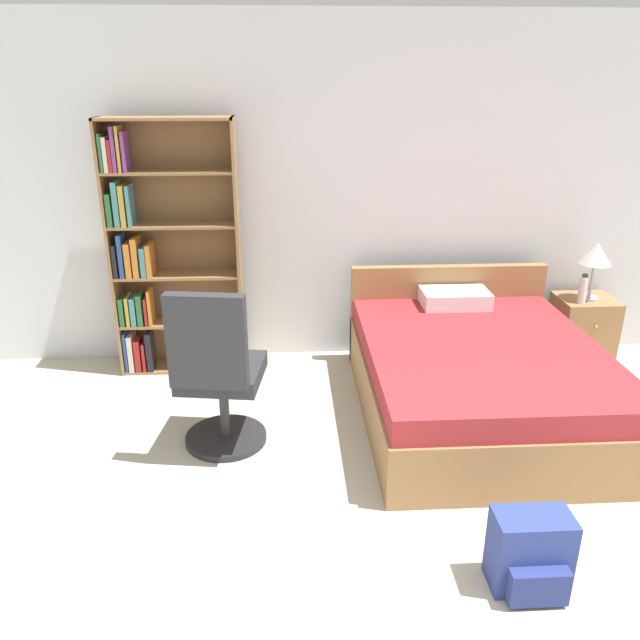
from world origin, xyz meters
name	(u,v)px	position (x,y,z in m)	size (l,w,h in m)	color
wall_back	(364,195)	(0.00, 3.23, 1.30)	(9.00, 0.06, 2.60)	silver
bookshelf	(161,253)	(-1.54, 2.98, 0.93)	(0.94, 0.26, 1.89)	olive
bed	(476,375)	(0.65, 2.16, 0.28)	(1.52, 1.91, 0.79)	olive
office_chair	(218,377)	(-1.03, 1.79, 0.50)	(0.54, 0.62, 1.08)	#232326
nightstand	(582,329)	(1.74, 2.94, 0.26)	(0.43, 0.41, 0.53)	olive
table_lamp	(596,255)	(1.74, 2.91, 0.88)	(0.24, 0.24, 0.45)	#B2B2B7
water_bottle	(583,289)	(1.65, 2.84, 0.64)	(0.06, 0.06, 0.23)	silver
backpack_blue	(531,554)	(0.45, 0.59, 0.18)	(0.34, 0.26, 0.37)	navy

